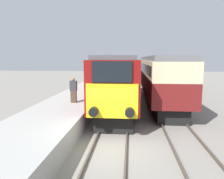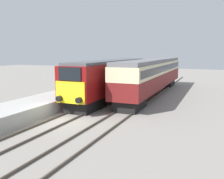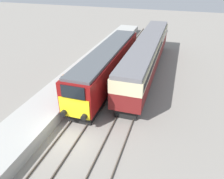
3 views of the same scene
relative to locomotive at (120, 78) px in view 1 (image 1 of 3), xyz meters
The scene contains 7 objects.
ground_plane 9.48m from the locomotive, 90.00° to the right, with size 120.00×120.00×0.00m, color gray.
platform_left 3.93m from the locomotive, 159.93° to the right, with size 3.50×50.00×0.99m.
rails_near_track 4.74m from the locomotive, 90.00° to the right, with size 1.51×60.00×0.14m.
rails_far_track 5.83m from the locomotive, 51.05° to the right, with size 1.50×60.00×0.14m.
locomotive is the anchor object (origin of this frame).
passenger_carriage 5.52m from the locomotive, 51.93° to the left, with size 2.75×20.62×4.03m.
person_on_platform 5.08m from the locomotive, 124.03° to the right, with size 0.44×0.26×1.64m.
Camera 1 is at (0.88, -8.78, 3.82)m, focal length 35.00 mm.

